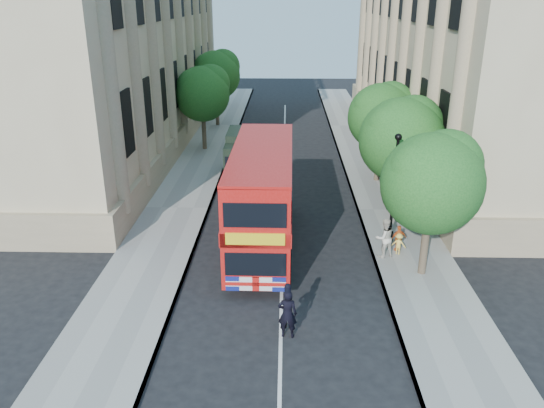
# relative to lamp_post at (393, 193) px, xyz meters

# --- Properties ---
(ground) EXTENTS (120.00, 120.00, 0.00)m
(ground) POSITION_rel_lamp_post_xyz_m (-5.00, -6.00, -2.51)
(ground) COLOR black
(ground) RESTS_ON ground
(pavement_right) EXTENTS (3.50, 80.00, 0.12)m
(pavement_right) POSITION_rel_lamp_post_xyz_m (0.75, 4.00, -2.45)
(pavement_right) COLOR gray
(pavement_right) RESTS_ON ground
(pavement_left) EXTENTS (3.50, 80.00, 0.12)m
(pavement_left) POSITION_rel_lamp_post_xyz_m (-10.75, 4.00, -2.45)
(pavement_left) COLOR gray
(pavement_left) RESTS_ON ground
(building_right) EXTENTS (12.00, 38.00, 18.00)m
(building_right) POSITION_rel_lamp_post_xyz_m (8.80, 18.00, 6.49)
(building_right) COLOR tan
(building_right) RESTS_ON ground
(building_left) EXTENTS (12.00, 38.00, 18.00)m
(building_left) POSITION_rel_lamp_post_xyz_m (-18.80, 18.00, 6.49)
(building_left) COLOR tan
(building_left) RESTS_ON ground
(tree_right_near) EXTENTS (4.00, 4.00, 6.08)m
(tree_right_near) POSITION_rel_lamp_post_xyz_m (0.84, -2.97, 1.74)
(tree_right_near) COLOR #473828
(tree_right_near) RESTS_ON ground
(tree_right_mid) EXTENTS (4.20, 4.20, 6.37)m
(tree_right_mid) POSITION_rel_lamp_post_xyz_m (0.84, 3.03, 1.93)
(tree_right_mid) COLOR #473828
(tree_right_mid) RESTS_ON ground
(tree_right_far) EXTENTS (4.00, 4.00, 6.15)m
(tree_right_far) POSITION_rel_lamp_post_xyz_m (0.84, 9.03, 1.80)
(tree_right_far) COLOR #473828
(tree_right_far) RESTS_ON ground
(tree_left_far) EXTENTS (4.00, 4.00, 6.30)m
(tree_left_far) POSITION_rel_lamp_post_xyz_m (-10.96, 16.03, 1.93)
(tree_left_far) COLOR #473828
(tree_left_far) RESTS_ON ground
(tree_left_back) EXTENTS (4.20, 4.20, 6.65)m
(tree_left_back) POSITION_rel_lamp_post_xyz_m (-10.96, 24.03, 2.20)
(tree_left_back) COLOR #473828
(tree_left_back) RESTS_ON ground
(lamp_post) EXTENTS (0.32, 0.32, 5.16)m
(lamp_post) POSITION_rel_lamp_post_xyz_m (0.00, 0.00, 0.00)
(lamp_post) COLOR black
(lamp_post) RESTS_ON pavement_right
(double_decker_bus) EXTENTS (2.73, 9.87, 4.54)m
(double_decker_bus) POSITION_rel_lamp_post_xyz_m (-5.92, -0.34, -0.00)
(double_decker_bus) COLOR #B4100C
(double_decker_bus) RESTS_ON ground
(box_van) EXTENTS (2.04, 4.88, 2.78)m
(box_van) POSITION_rel_lamp_post_xyz_m (-7.64, 10.05, -1.15)
(box_van) COLOR black
(box_van) RESTS_ON ground
(police_constable) EXTENTS (0.68, 0.48, 1.78)m
(police_constable) POSITION_rel_lamp_post_xyz_m (-4.78, -7.41, -1.62)
(police_constable) COLOR black
(police_constable) RESTS_ON ground
(woman_pedestrian) EXTENTS (1.05, 0.95, 1.79)m
(woman_pedestrian) POSITION_rel_lamp_post_xyz_m (-0.56, -1.53, -1.50)
(woman_pedestrian) COLOR silver
(woman_pedestrian) RESTS_ON pavement_right
(child_a) EXTENTS (0.76, 0.45, 1.21)m
(child_a) POSITION_rel_lamp_post_xyz_m (0.20, -0.96, -1.78)
(child_a) COLOR orange
(child_a) RESTS_ON pavement_right
(child_b) EXTENTS (0.72, 0.55, 0.98)m
(child_b) POSITION_rel_lamp_post_xyz_m (0.15, -1.29, -1.90)
(child_b) COLOR #F7D254
(child_b) RESTS_ON pavement_right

